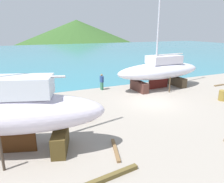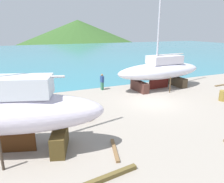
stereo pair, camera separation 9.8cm
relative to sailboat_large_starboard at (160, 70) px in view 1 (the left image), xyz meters
The scene contains 11 objects.
ground_plane 8.08m from the sailboat_large_starboard, 114.07° to the right, with size 39.45×39.45×0.00m, color gray.
sea_water 38.68m from the sailboat_large_starboard, 94.75° to the left, with size 154.07×71.59×0.01m, color teal.
headland_hill 135.51m from the sailboat_large_starboard, 78.70° to the left, with size 126.52×126.52×24.96m, color #335925.
sailboat_large_starboard is the anchor object (origin of this frame).
sailboat_mid_port 15.58m from the sailboat_large_starboard, 153.02° to the right, with size 9.49×5.24×13.48m.
worker 6.11m from the sailboat_large_starboard, 161.92° to the left, with size 0.29×0.46×1.66m.
barrel_blue_faded 6.33m from the sailboat_large_starboard, 64.69° to the right, with size 0.64×0.64×0.90m, color olive.
barrel_rust_mid 10.70m from the sailboat_large_starboard, 153.89° to the right, with size 0.59×0.59×0.83m, color #602E0F.
timber_short_skew 15.19m from the sailboat_large_starboard, 134.04° to the right, with size 3.04×0.22×0.19m, color brown.
timber_short_cross 7.27m from the sailboat_large_starboard, 15.25° to the right, with size 1.48×0.23×0.10m, color brown.
timber_plank_far 13.04m from the sailboat_large_starboard, 135.66° to the right, with size 2.07×0.17×0.12m, color brown.
Camera 1 is at (-10.04, -14.03, 5.95)m, focal length 33.77 mm.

